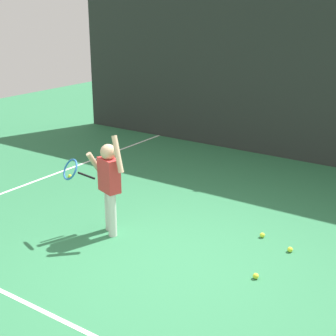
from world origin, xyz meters
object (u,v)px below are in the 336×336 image
object	(u,v)px
tennis_ball_1	(70,176)
tennis_ball_6	(290,250)
tennis_player	(108,181)
tennis_ball_0	(256,276)
tennis_ball_7	(262,235)

from	to	relation	value
tennis_ball_1	tennis_ball_6	xyz separation A→B (m)	(4.10, -0.38, 0.00)
tennis_player	tennis_ball_1	bearing A→B (deg)	166.88
tennis_ball_0	tennis_ball_1	world-z (taller)	same
tennis_ball_6	tennis_ball_7	bearing A→B (deg)	158.88
tennis_player	tennis_ball_7	distance (m)	2.10
tennis_ball_0	tennis_ball_1	distance (m)	4.19
tennis_ball_6	tennis_ball_7	xyz separation A→B (m)	(-0.44, 0.17, 0.00)
tennis_ball_1	tennis_ball_7	world-z (taller)	same
tennis_player	tennis_ball_7	size ratio (longest dim) A/B	20.46
tennis_ball_0	tennis_ball_7	bearing A→B (deg)	110.30
tennis_player	tennis_ball_0	distance (m)	2.18
tennis_ball_1	tennis_ball_6	distance (m)	4.12
tennis_ball_0	tennis_player	bearing A→B (deg)	-179.00
tennis_ball_6	tennis_ball_7	distance (m)	0.47
tennis_player	tennis_ball_0	world-z (taller)	tennis_player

